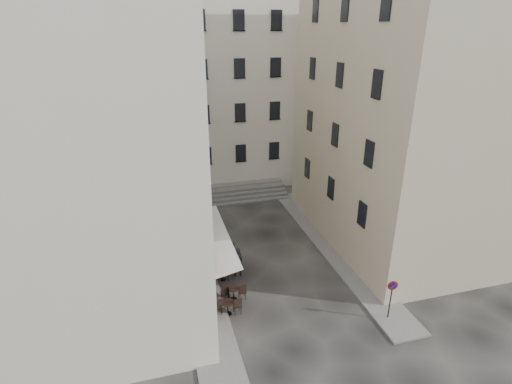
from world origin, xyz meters
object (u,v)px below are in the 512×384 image
object	(u,v)px
no_parking_sign	(392,292)
bistro_table_b	(233,292)
bistro_table_a	(228,306)
pedestrian	(237,262)

from	to	relation	value
no_parking_sign	bistro_table_b	bearing A→B (deg)	164.49
bistro_table_b	no_parking_sign	bearing A→B (deg)	-26.54
bistro_table_a	no_parking_sign	bearing A→B (deg)	-17.93
pedestrian	bistro_table_a	bearing A→B (deg)	65.46
bistro_table_a	bistro_table_b	size ratio (longest dim) A/B	1.03
bistro_table_a	bistro_table_b	world-z (taller)	bistro_table_a
bistro_table_b	pedestrian	distance (m)	2.30
no_parking_sign	bistro_table_a	distance (m)	8.15
no_parking_sign	bistro_table_a	bearing A→B (deg)	173.09
bistro_table_a	bistro_table_b	xyz separation A→B (m)	(0.53, 1.08, -0.02)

